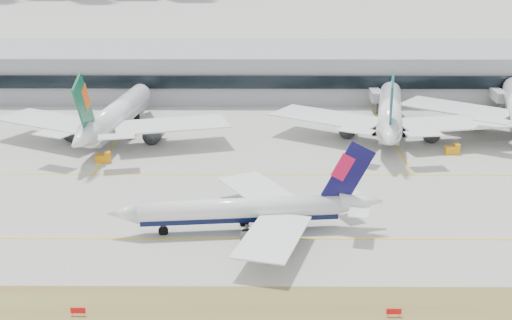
{
  "coord_description": "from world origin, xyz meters",
  "views": [
    {
      "loc": [
        -0.37,
        -123.34,
        54.28
      ],
      "look_at": [
        -1.24,
        18.0,
        7.5
      ],
      "focal_mm": 50.0,
      "sensor_mm": 36.0,
      "label": 1
    }
  ],
  "objects_px": {
    "widebody_eva": "(115,117)",
    "widebody_cathay": "(390,114)",
    "taxiing_airliner": "(250,210)",
    "terminal": "(261,70)"
  },
  "relations": [
    {
      "from": "taxiing_airliner",
      "to": "widebody_eva",
      "type": "height_order",
      "value": "widebody_eva"
    },
    {
      "from": "terminal",
      "to": "widebody_eva",
      "type": "bearing_deg",
      "value": -124.49
    },
    {
      "from": "taxiing_airliner",
      "to": "widebody_cathay",
      "type": "relative_size",
      "value": 0.81
    },
    {
      "from": "widebody_eva",
      "to": "terminal",
      "type": "height_order",
      "value": "widebody_eva"
    },
    {
      "from": "widebody_eva",
      "to": "widebody_cathay",
      "type": "distance_m",
      "value": 73.06
    },
    {
      "from": "taxiing_airliner",
      "to": "terminal",
      "type": "height_order",
      "value": "taxiing_airliner"
    },
    {
      "from": "taxiing_airliner",
      "to": "terminal",
      "type": "relative_size",
      "value": 0.18
    },
    {
      "from": "widebody_eva",
      "to": "widebody_cathay",
      "type": "bearing_deg",
      "value": -81.29
    },
    {
      "from": "widebody_cathay",
      "to": "terminal",
      "type": "distance_m",
      "value": 63.61
    },
    {
      "from": "widebody_eva",
      "to": "widebody_cathay",
      "type": "relative_size",
      "value": 1.0
    }
  ]
}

